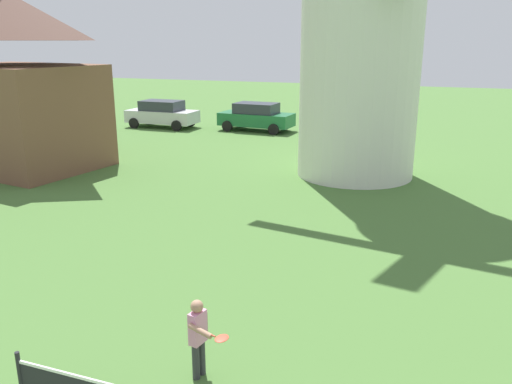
# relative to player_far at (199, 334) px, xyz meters

# --- Properties ---
(player_far) EXTENTS (0.72, 0.61, 1.27)m
(player_far) POSITION_rel_player_far_xyz_m (0.00, 0.00, 0.00)
(player_far) COLOR #333338
(player_far) RESTS_ON ground_plane
(parked_car_silver) EXTENTS (4.11, 1.88, 1.56)m
(parked_car_silver) POSITION_rel_player_far_xyz_m (-12.57, 20.63, 0.09)
(parked_car_silver) COLOR silver
(parked_car_silver) RESTS_ON ground_plane
(parked_car_green) EXTENTS (4.21, 2.07, 1.56)m
(parked_car_green) POSITION_rel_player_far_xyz_m (-6.99, 21.39, 0.09)
(parked_car_green) COLOR #1E6638
(parked_car_green) RESTS_ON ground_plane
(chapel) EXTENTS (6.90, 5.48, 7.60)m
(chapel) POSITION_rel_player_far_xyz_m (-12.76, 9.97, 2.56)
(chapel) COLOR brown
(chapel) RESTS_ON ground_plane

